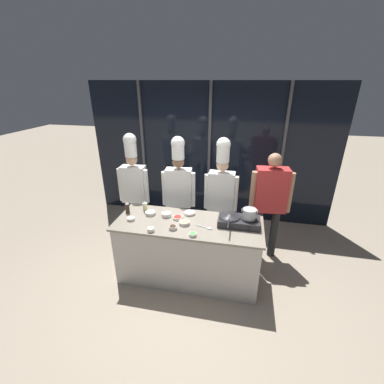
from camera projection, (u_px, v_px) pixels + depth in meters
The scene contains 22 objects.
ground_plane at pixel (189, 275), 3.87m from camera, with size 24.00×24.00×0.00m, color gray.
window_wall_back at pixel (209, 154), 5.09m from camera, with size 4.84×0.09×2.70m.
demo_counter at pixel (188, 250), 3.69m from camera, with size 2.02×0.78×0.91m.
portable_stove at pixel (239, 221), 3.43m from camera, with size 0.55×0.32×0.11m.
frying_pan at pixel (230, 215), 3.42m from camera, with size 0.29×0.50×0.04m.
stock_pot at pixel (249, 214), 3.36m from camera, with size 0.21×0.18×0.14m.
squeeze_bottle_soy at pixel (127, 208), 3.73m from camera, with size 0.06×0.06×0.18m.
squeeze_bottle_oil at pixel (145, 206), 3.78m from camera, with size 0.07×0.07×0.17m.
prep_bowl_onion at pixel (151, 229), 3.29m from camera, with size 0.09×0.09×0.05m.
prep_bowl_soy_glaze at pixel (173, 227), 3.34m from camera, with size 0.11×0.11×0.05m.
prep_bowl_mushrooms at pixel (184, 223), 3.45m from camera, with size 0.15×0.15×0.05m.
prep_bowl_rice at pixel (150, 213), 3.70m from camera, with size 0.15×0.15×0.05m.
prep_bowl_bell_pepper at pixel (178, 217), 3.59m from camera, with size 0.14×0.14×0.04m.
prep_bowl_scallions at pixel (193, 234), 3.20m from camera, with size 0.10×0.10×0.04m.
prep_bowl_bean_sprouts at pixel (166, 214), 3.65m from camera, with size 0.14×0.14×0.06m.
prep_bowl_shrimp at pixel (190, 213), 3.72m from camera, with size 0.16×0.16×0.04m.
prep_bowl_chicken at pixel (131, 219), 3.56m from camera, with size 0.11×0.11×0.04m.
serving_spoon_slotted at pixel (207, 228), 3.37m from camera, with size 0.22×0.10×0.02m.
chef_head at pixel (134, 182), 4.31m from camera, with size 0.53×0.23×1.94m.
chef_sous at pixel (179, 186), 4.17m from camera, with size 0.54×0.25×1.93m.
chef_line at pixel (221, 189), 4.03m from camera, with size 0.53×0.22×1.94m.
person_guest at pixel (270, 198), 3.91m from camera, with size 0.62×0.29×1.75m.
Camera 1 is at (0.66, -2.97, 2.71)m, focal length 24.00 mm.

